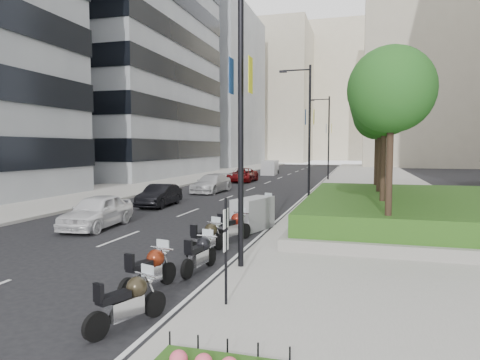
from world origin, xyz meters
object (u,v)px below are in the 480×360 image
at_px(motorcycle_6, 262,209).
at_px(motorcycle_5, 253,214).
at_px(lamp_post_1, 307,125).
at_px(car_a, 97,211).
at_px(lamp_post_2, 327,134).
at_px(motorcycle_1, 150,270).
at_px(parking_sign, 226,246).
at_px(motorcycle_2, 200,254).
at_px(lamp_post_0, 235,95).
at_px(car_c, 211,183).
at_px(motorcycle_0, 129,302).
at_px(delivery_van, 270,168).
at_px(motorcycle_3, 207,238).
at_px(car_b, 159,195).
at_px(motorcycle_4, 233,227).
at_px(car_d, 243,175).

bearing_deg(motorcycle_6, motorcycle_5, -156.68).
height_order(lamp_post_1, car_a, lamp_post_1).
distance_m(lamp_post_2, motorcycle_1, 37.66).
height_order(parking_sign, motorcycle_6, parking_sign).
xyz_separation_m(lamp_post_1, parking_sign, (0.66, -20.00, -3.61)).
bearing_deg(motorcycle_6, lamp_post_1, 12.61).
bearing_deg(lamp_post_2, motorcycle_2, -91.56).
bearing_deg(motorcycle_2, lamp_post_0, -62.00).
bearing_deg(car_c, lamp_post_0, -64.19).
distance_m(lamp_post_2, motorcycle_2, 35.67).
bearing_deg(lamp_post_0, lamp_post_2, 90.00).
bearing_deg(motorcycle_6, motorcycle_0, -158.94).
relative_size(lamp_post_1, car_c, 1.81).
distance_m(lamp_post_1, lamp_post_2, 18.00).
bearing_deg(motorcycle_6, delivery_van, 31.30).
bearing_deg(motorcycle_5, lamp_post_0, -154.85).
bearing_deg(lamp_post_0, motorcycle_3, 132.44).
xyz_separation_m(motorcycle_6, car_c, (-6.81, 11.82, 0.12)).
xyz_separation_m(motorcycle_0, motorcycle_5, (-0.06, 10.49, 0.17)).
height_order(car_a, delivery_van, delivery_van).
xyz_separation_m(car_c, delivery_van, (-0.02, 23.07, 0.15)).
height_order(motorcycle_2, car_b, car_b).
relative_size(motorcycle_4, car_c, 0.41).
xyz_separation_m(motorcycle_3, car_a, (-6.36, 3.12, 0.20)).
relative_size(lamp_post_0, car_d, 1.73).
distance_m(motorcycle_6, delivery_van, 35.54).
bearing_deg(motorcycle_4, motorcycle_2, -155.19).
bearing_deg(delivery_van, motorcycle_6, -82.19).
bearing_deg(motorcycle_1, motorcycle_4, 8.78).
bearing_deg(car_c, motorcycle_0, -69.70).
bearing_deg(car_b, motorcycle_2, -61.21).
height_order(motorcycle_6, car_c, car_c).
xyz_separation_m(lamp_post_1, motorcycle_6, (-1.13, -8.49, -4.46)).
distance_m(motorcycle_5, car_d, 25.94).
xyz_separation_m(motorcycle_0, motorcycle_4, (-0.22, 8.02, 0.05)).
bearing_deg(motorcycle_5, car_c, 41.90).
xyz_separation_m(car_d, delivery_van, (0.35, 12.37, 0.14)).
xyz_separation_m(motorcycle_3, motorcycle_5, (0.47, 4.52, 0.16)).
bearing_deg(delivery_van, car_c, -93.23).
relative_size(motorcycle_0, motorcycle_1, 0.92).
bearing_deg(motorcycle_3, lamp_post_0, -120.42).
height_order(car_b, car_d, car_d).
relative_size(motorcycle_1, delivery_van, 0.46).
distance_m(motorcycle_1, car_b, 15.69).
bearing_deg(delivery_van, lamp_post_0, -82.87).
relative_size(lamp_post_0, motorcycle_5, 3.63).
distance_m(motorcycle_3, car_b, 12.26).
bearing_deg(motorcycle_1, parking_sign, -94.31).
height_order(lamp_post_2, motorcycle_2, lamp_post_2).
distance_m(lamp_post_1, car_d, 16.87).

